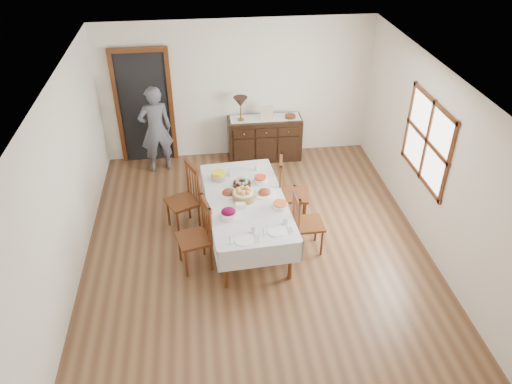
{
  "coord_description": "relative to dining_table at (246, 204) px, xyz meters",
  "views": [
    {
      "loc": [
        -0.7,
        -5.68,
        4.79
      ],
      "look_at": [
        0.0,
        0.1,
        0.95
      ],
      "focal_mm": 35.0,
      "sensor_mm": 36.0,
      "label": 1
    }
  ],
  "objects": [
    {
      "name": "chair_right_near",
      "position": [
        0.82,
        -0.3,
        -0.15
      ],
      "size": [
        0.43,
        0.43,
        1.02
      ],
      "rotation": [
        0.0,
        0.0,
        1.59
      ],
      "color": "#552912",
      "rests_on": "ground"
    },
    {
      "name": "glass_far_b",
      "position": [
        0.25,
        0.79,
        0.14
      ],
      "size": [
        0.06,
        0.06,
        0.09
      ],
      "color": "silver",
      "rests_on": "dining_table"
    },
    {
      "name": "glass_far_a",
      "position": [
        -0.19,
        0.68,
        0.14
      ],
      "size": [
        0.06,
        0.06,
        0.11
      ],
      "color": "silver",
      "rests_on": "dining_table"
    },
    {
      "name": "casserole_dish",
      "position": [
        0.45,
        -0.26,
        0.13
      ],
      "size": [
        0.23,
        0.23,
        0.08
      ],
      "color": "white",
      "rests_on": "dining_table"
    },
    {
      "name": "sideboard",
      "position": [
        0.61,
        2.49,
        -0.25
      ],
      "size": [
        1.38,
        0.5,
        0.83
      ],
      "color": "black",
      "rests_on": "ground"
    },
    {
      "name": "dining_table",
      "position": [
        0.0,
        0.0,
        0.0
      ],
      "size": [
        1.26,
        2.26,
        0.75
      ],
      "rotation": [
        0.0,
        0.0,
        0.07
      ],
      "color": "silver",
      "rests_on": "ground"
    },
    {
      "name": "ground",
      "position": [
        0.13,
        -0.22,
        -0.66
      ],
      "size": [
        6.0,
        6.0,
        0.0
      ],
      "primitive_type": "plane",
      "color": "brown"
    },
    {
      "name": "butter_dish",
      "position": [
        -0.1,
        -0.19,
        0.13
      ],
      "size": [
        0.15,
        0.1,
        0.07
      ],
      "color": "white",
      "rests_on": "dining_table"
    },
    {
      "name": "setting_left",
      "position": [
        -0.09,
        -0.87,
        0.11
      ],
      "size": [
        0.43,
        0.31,
        0.1
      ],
      "color": "white",
      "rests_on": "dining_table"
    },
    {
      "name": "pineapple_bowl",
      "position": [
        -0.36,
        0.59,
        0.15
      ],
      "size": [
        0.22,
        0.22,
        0.13
      ],
      "color": "tan",
      "rests_on": "dining_table"
    },
    {
      "name": "setting_right",
      "position": [
        0.36,
        -0.74,
        0.11
      ],
      "size": [
        0.43,
        0.31,
        0.1
      ],
      "color": "white",
      "rests_on": "dining_table"
    },
    {
      "name": "egg_basket",
      "position": [
        -0.02,
        0.37,
        0.13
      ],
      "size": [
        0.27,
        0.27,
        0.1
      ],
      "color": "black",
      "rests_on": "dining_table"
    },
    {
      "name": "beet_bowl",
      "position": [
        -0.28,
        -0.41,
        0.16
      ],
      "size": [
        0.24,
        0.24,
        0.16
      ],
      "color": "white",
      "rests_on": "dining_table"
    },
    {
      "name": "ham_platter_b",
      "position": [
        0.28,
        0.09,
        0.12
      ],
      "size": [
        0.3,
        0.3,
        0.11
      ],
      "color": "white",
      "rests_on": "dining_table"
    },
    {
      "name": "person",
      "position": [
        -1.38,
        2.31,
        0.21
      ],
      "size": [
        0.62,
        0.49,
        1.74
      ],
      "primitive_type": "imported",
      "rotation": [
        0.0,
        0.0,
        3.43
      ],
      "color": "#54545F",
      "rests_on": "ground"
    },
    {
      "name": "ham_platter_a",
      "position": [
        -0.24,
        0.16,
        0.12
      ],
      "size": [
        0.31,
        0.31,
        0.11
      ],
      "color": "white",
      "rests_on": "dining_table"
    },
    {
      "name": "chair_left_near",
      "position": [
        -0.72,
        -0.45,
        -0.13
      ],
      "size": [
        0.53,
        0.53,
        1.06
      ],
      "rotation": [
        0.0,
        0.0,
        -1.32
      ],
      "color": "#552912",
      "rests_on": "ground"
    },
    {
      "name": "picture_frame",
      "position": [
        0.64,
        2.43,
        0.3
      ],
      "size": [
        0.22,
        0.08,
        0.28
      ],
      "color": "#C0B491",
      "rests_on": "sideboard"
    },
    {
      "name": "room_shell",
      "position": [
        -0.02,
        0.2,
        0.98
      ],
      "size": [
        5.02,
        6.02,
        2.65
      ],
      "color": "silver",
      "rests_on": "ground"
    },
    {
      "name": "table_lamp",
      "position": [
        0.16,
        2.47,
        0.52
      ],
      "size": [
        0.26,
        0.26,
        0.46
      ],
      "color": "brown",
      "rests_on": "sideboard"
    },
    {
      "name": "runner",
      "position": [
        0.62,
        2.52,
        0.17
      ],
      "size": [
        1.3,
        0.35,
        0.01
      ],
      "color": "white",
      "rests_on": "sideboard"
    },
    {
      "name": "bread_basket",
      "position": [
        -0.03,
        0.01,
        0.17
      ],
      "size": [
        0.33,
        0.33,
        0.19
      ],
      "color": "olive",
      "rests_on": "dining_table"
    },
    {
      "name": "chair_right_far",
      "position": [
        0.72,
        0.43,
        -0.1
      ],
      "size": [
        0.53,
        0.53,
        1.11
      ],
      "rotation": [
        0.0,
        0.0,
        1.39
      ],
      "color": "#552912",
      "rests_on": "ground"
    },
    {
      "name": "chair_left_far",
      "position": [
        -0.88,
        0.47,
        -0.13
      ],
      "size": [
        0.59,
        0.59,
        1.06
      ],
      "rotation": [
        0.0,
        0.0,
        -1.13
      ],
      "color": "#552912",
      "rests_on": "ground"
    },
    {
      "name": "deco_bowl",
      "position": [
        1.09,
        2.47,
        0.19
      ],
      "size": [
        0.2,
        0.2,
        0.06
      ],
      "color": "#552912",
      "rests_on": "sideboard"
    },
    {
      "name": "carrot_bowl",
      "position": [
        0.26,
        0.44,
        0.14
      ],
      "size": [
        0.21,
        0.21,
        0.1
      ],
      "color": "white",
      "rests_on": "dining_table"
    }
  ]
}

